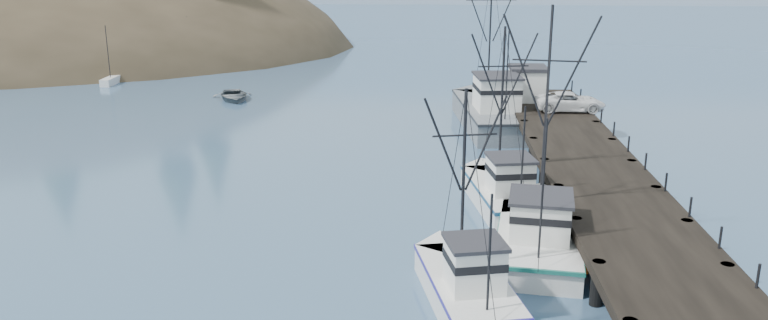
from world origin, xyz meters
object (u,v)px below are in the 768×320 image
Objects in this scene: work_vessel at (491,111)px; pickup_truck at (570,102)px; pier_shed at (527,83)px; pier at (588,164)px; trawler_mid at (465,283)px; motorboat at (234,100)px; trawler_far at (502,191)px; trawler_near at (539,231)px.

work_vessel is 2.97× the size of pickup_truck.
work_vessel is 6.76m from pickup_truck.
work_vessel is 4.94× the size of pier_shed.
pickup_truck is (1.31, 13.37, 1.05)m from pier.
work_vessel is at bearing -163.45° from pier_shed.
trawler_mid reaches higher than pier.
pier_shed is 28.13m from motorboat.
pickup_truck is (5.81, -3.12, 1.51)m from work_vessel.
pickup_truck is (6.67, 16.11, 1.92)m from trawler_far.
motorboat is at bearing 137.88° from pier.
trawler_far is 36.34m from motorboat.
trawler_far is 19.26m from work_vessel.
work_vessel reaches higher than trawler_mid.
trawler_near is at bearing -89.18° from work_vessel.
work_vessel is (0.86, 19.23, 0.41)m from trawler_far.
trawler_mid is at bearing -118.41° from pier.
trawler_near reaches higher than pickup_truck.
trawler_mid is at bearing -102.56° from trawler_far.
pier is 8.28× the size of pickup_truck.
pier_shed is (6.58, 32.32, 2.60)m from trawler_mid.
trawler_mid is 1.76× the size of pickup_truck.
trawler_mid is 0.59× the size of work_vessel.
trawler_far is 17.54m from pickup_truck.
trawler_mid is at bearing -123.03° from trawler_near.
trawler_far is at bearing -92.57° from work_vessel.
motorboat is (-20.13, 40.45, -0.82)m from trawler_mid.
trawler_mid reaches higher than pickup_truck.
motorboat is at bearing 163.08° from pier_shed.
pier_shed is at bearing 79.13° from trawler_far.
pier is 9.83m from trawler_near.
pickup_truck is at bearing 84.42° from pier.
pier_shed is (2.64, 26.26, 2.60)m from trawler_near.
trawler_far is 0.66× the size of work_vessel.
work_vessel is (3.58, 31.43, 0.41)m from trawler_mid.
trawler_mid is 1.76× the size of motorboat.
pier is at bearing -61.13° from motorboat.
work_vessel is (-0.36, 25.37, 0.41)m from trawler_near.
work_vessel reaches higher than trawler_far.
pier_shed is at bearing 34.67° from pickup_truck.
trawler_near is 1.31× the size of trawler_mid.
trawler_far is 1.97× the size of motorboat.
pier is at bearing 65.00° from trawler_near.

